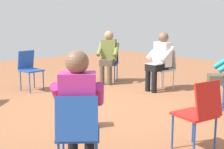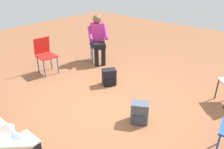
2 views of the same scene
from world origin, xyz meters
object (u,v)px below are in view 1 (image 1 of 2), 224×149
person_in_magenta (79,105)px  backpack_near_laptop_user (74,94)px  chair_west (29,67)px  backpack_by_empty_chair (83,116)px  person_with_laptop (160,58)px  person_in_olive (108,54)px  chair_north (165,67)px  chair_east (200,111)px  chair_northwest (110,61)px  chair_southeast (78,131)px

person_in_magenta → backpack_near_laptop_user: 2.75m
chair_west → backpack_by_empty_chair: chair_west is taller
person_with_laptop → person_in_olive: same height
chair_north → person_in_olive: bearing=19.9°
chair_east → backpack_near_laptop_user: 2.81m
chair_north → person_in_magenta: 4.04m
chair_east → backpack_by_empty_chair: chair_east is taller
chair_northwest → person_with_laptop: (1.44, 0.20, 0.20)m
chair_southeast → chair_north: size_ratio=1.00×
person_in_olive → chair_east: bearing=116.5°
chair_north → person_in_magenta: size_ratio=0.69×
chair_west → chair_east: bearing=82.4°
chair_east → person_in_olive: person_in_olive is taller
chair_north → person_in_olive: 1.43m
chair_southeast → person_with_laptop: 4.04m
chair_northwest → backpack_near_laptop_user: 2.08m
person_with_laptop → person_in_olive: (-1.33, -0.33, 0.00)m
chair_east → chair_southeast: (-0.36, -1.40, 0.00)m
chair_west → backpack_near_laptop_user: 1.48m
chair_east → person_in_olive: (-3.75, 1.75, 0.20)m
chair_north → chair_west: same height
chair_southeast → chair_north: (-2.06, 3.65, 0.00)m
backpack_near_laptop_user → chair_northwest: bearing=121.5°
chair_east → chair_north: size_ratio=1.00×
chair_southeast → person_with_laptop: size_ratio=0.69×
chair_northwest → person_in_magenta: bearing=98.1°
backpack_near_laptop_user → chair_east: bearing=-2.7°
chair_northwest → backpack_by_empty_chair: 3.33m
chair_north → person_in_magenta: person_in_magenta is taller
chair_west → backpack_by_empty_chair: (2.65, -0.46, -0.34)m
chair_northwest → chair_southeast: same height
chair_southeast → chair_west: (-3.85, 1.35, 0.00)m
chair_north → backpack_near_laptop_user: (-0.36, -2.11, -0.34)m
chair_east → person_in_magenta: (-0.49, -1.30, 0.20)m
person_with_laptop → person_in_magenta: bearing=119.2°
chair_north → backpack_near_laptop_user: size_ratio=2.36×
chair_east → chair_north: 3.30m
person_in_magenta → chair_east: bearing=17.0°
chair_northwest → person_in_magenta: size_ratio=0.69×
chair_east → person_with_laptop: bearing=57.2°
person_in_olive → person_in_magenta: (3.26, -3.05, 0.00)m
person_in_olive → backpack_by_empty_chair: bearing=95.7°
chair_north → chair_east: bearing=136.6°
person_in_olive → backpack_near_laptop_user: 1.96m
person_with_laptop → backpack_near_laptop_user: size_ratio=3.44×
chair_northwest → person_in_olive: size_ratio=0.69×
chair_southeast → person_with_laptop: (-2.06, 3.48, 0.20)m
chair_west → person_with_laptop: size_ratio=0.69×
person_in_olive → person_in_magenta: same height
chair_east → chair_north: (-2.42, 2.25, 0.00)m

